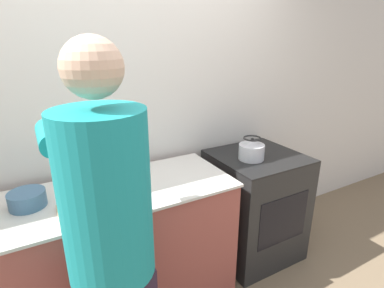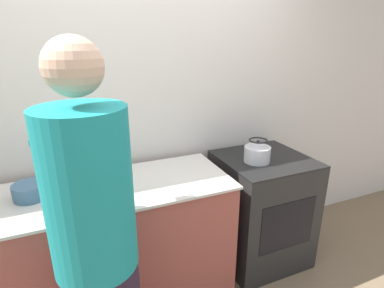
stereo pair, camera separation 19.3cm
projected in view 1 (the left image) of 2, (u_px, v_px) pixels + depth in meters
name	position (u px, v px, depth m)	size (l,w,h in m)	color
wall_back	(133.00, 111.00, 2.20)	(8.00, 0.05, 2.60)	silver
counter	(105.00, 256.00, 1.96)	(1.71, 0.65, 0.91)	#9E4C42
oven	(254.00, 205.00, 2.56)	(0.68, 0.66, 0.92)	black
person	(110.00, 242.00, 1.26)	(0.40, 0.64, 1.81)	#2B1D2E
cutting_board	(93.00, 207.00, 1.66)	(0.37, 0.20, 0.02)	tan
knife	(88.00, 205.00, 1.65)	(0.25, 0.05, 0.01)	silver
kettle	(252.00, 150.00, 2.31)	(0.20, 0.20, 0.18)	silver
bowl_prep	(106.00, 177.00, 1.97)	(0.13, 0.13, 0.06)	#C6B789
bowl_mixing	(27.00, 199.00, 1.67)	(0.20, 0.20, 0.09)	#426684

